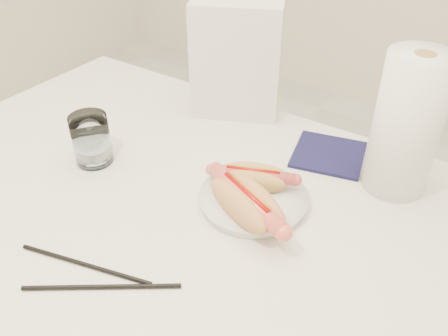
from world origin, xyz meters
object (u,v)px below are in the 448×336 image
Objects in this scene: plate at (253,200)px; hotdog_left at (253,178)px; napkin_box at (237,59)px; table at (179,225)px; water_glass at (91,139)px; paper_towel_roll at (407,125)px; hotdog_right at (246,202)px.

plate is 1.25× the size of hotdog_left.
napkin_box is (-0.20, 0.25, 0.09)m from hotdog_left.
plate is 0.37m from napkin_box.
table is at bearing -99.13° from napkin_box.
paper_towel_roll reaches higher than water_glass.
table is 0.15m from plate.
water_glass is at bearing -153.58° from paper_towel_roll.
hotdog_left is at bearing 15.83° from water_glass.
hotdog_right is 0.73× the size of paper_towel_roll.
plate is 0.06m from hotdog_right.
table is 7.98× the size of hotdog_left.
plate is 0.30m from paper_towel_roll.
table is at bearing -148.94° from plate.
table is 6.38× the size of plate.
water_glass reaches higher than table.
napkin_box reaches higher than hotdog_left.
hotdog_left is 0.33m from water_glass.
hotdog_left is 0.08m from hotdog_right.
hotdog_right is (0.13, 0.02, 0.10)m from table.
hotdog_right is at bearing -126.06° from paper_towel_roll.
plate is at bearing -77.81° from hotdog_left.
napkin_box is (0.12, 0.34, 0.08)m from water_glass.
hotdog_right is (0.01, -0.05, 0.03)m from plate.
hotdog_left is at bearing 43.52° from table.
hotdog_left is 0.33m from napkin_box.
hotdog_right is 1.85× the size of water_glass.
napkin_box and paper_towel_roll have the same top height.
hotdog_right is 0.73× the size of napkin_box.
hotdog_right reaches higher than hotdog_left.
napkin_box is at bearing 106.22° from hotdog_left.
plate is 0.04m from hotdog_left.
table is 0.17m from hotdog_right.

